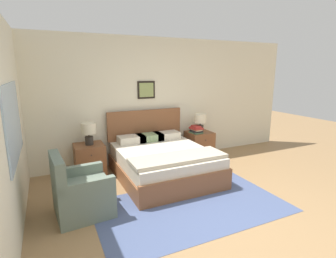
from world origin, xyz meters
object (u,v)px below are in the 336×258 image
object	(u,v)px
armchair	(80,193)
bed	(163,161)
nightstand_near_window	(90,159)
table_lamp_by_door	(200,120)
nightstand_by_door	(199,144)
table_lamp_near_window	(89,131)

from	to	relation	value
armchair	bed	bearing A→B (deg)	110.20
bed	nightstand_near_window	size ratio (longest dim) A/B	3.28
nightstand_near_window	table_lamp_by_door	bearing A→B (deg)	-0.18
bed	table_lamp_by_door	distance (m)	1.49
armchair	nightstand_by_door	bearing A→B (deg)	112.19
armchair	nightstand_by_door	distance (m)	3.08
table_lamp_by_door	nightstand_by_door	bearing A→B (deg)	132.24
armchair	nightstand_by_door	size ratio (longest dim) A/B	1.50
bed	nightstand_near_window	distance (m)	1.38
nightstand_near_window	table_lamp_near_window	size ratio (longest dim) A/B	1.43
armchair	table_lamp_by_door	bearing A→B (deg)	112.01
armchair	nightstand_near_window	distance (m)	1.43
table_lamp_by_door	armchair	bearing A→B (deg)	-153.28
bed	nightstand_by_door	size ratio (longest dim) A/B	3.28
table_lamp_by_door	bed	bearing A→B (deg)	-151.04
nightstand_by_door	table_lamp_near_window	size ratio (longest dim) A/B	1.43
nightstand_near_window	table_lamp_near_window	bearing A→B (deg)	-31.18
armchair	nightstand_by_door	world-z (taller)	armchair
armchair	table_lamp_by_door	distance (m)	3.13
bed	table_lamp_near_window	world-z (taller)	bed
nightstand_near_window	nightstand_by_door	size ratio (longest dim) A/B	1.00
armchair	table_lamp_near_window	size ratio (longest dim) A/B	2.13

